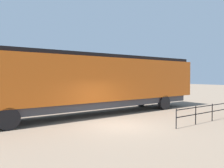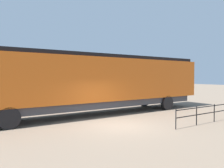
# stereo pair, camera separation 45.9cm
# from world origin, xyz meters

# --- Properties ---
(ground_plane) EXTENTS (120.00, 120.00, 0.00)m
(ground_plane) POSITION_xyz_m (0.00, 0.00, 0.00)
(ground_plane) COLOR #84705B
(locomotive) EXTENTS (2.92, 17.77, 4.05)m
(locomotive) POSITION_xyz_m (-3.78, 1.36, 2.28)
(locomotive) COLOR orange
(locomotive) RESTS_ON ground_plane
(platform_fence) EXTENTS (0.05, 8.37, 1.01)m
(platform_fence) POSITION_xyz_m (2.24, 5.99, 0.66)
(platform_fence) COLOR black
(platform_fence) RESTS_ON ground_plane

